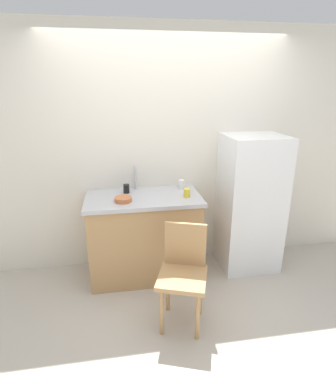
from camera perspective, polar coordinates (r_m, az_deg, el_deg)
ground_plane at (r=3.14m, az=2.85°, el=-20.62°), size 8.00×8.00×0.00m
back_wall at (r=3.46m, az=-0.28°, el=7.46°), size 4.80×0.10×2.61m
cabinet_base at (r=3.39m, az=-4.35°, el=-8.40°), size 1.14×0.60×0.88m
countertop at (r=3.21m, az=-4.56°, el=-1.13°), size 1.18×0.64×0.04m
faucet at (r=3.39m, az=-6.07°, el=2.61°), size 0.02×0.02×0.26m
refrigerator at (r=3.56m, az=14.86°, el=-2.05°), size 0.62×0.56×1.51m
chair at (r=2.73m, az=2.83°, el=-14.29°), size 0.51×0.51×0.89m
terracotta_bowl at (r=3.07m, az=-8.25°, el=-1.35°), size 0.17×0.17×0.04m
cup_yellow at (r=3.16m, az=3.48°, el=-0.17°), size 0.07×0.07×0.09m
cup_black at (r=3.30m, az=-7.66°, el=0.61°), size 0.06×0.06×0.09m
cup_white at (r=3.41m, az=2.46°, el=1.40°), size 0.06×0.06×0.10m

